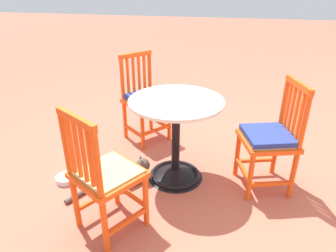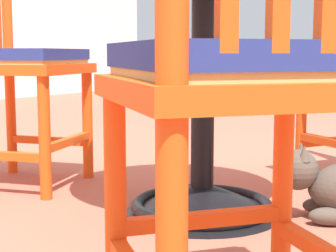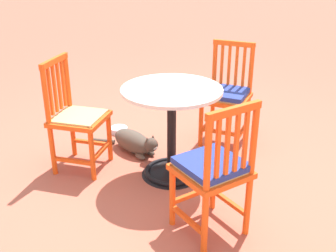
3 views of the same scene
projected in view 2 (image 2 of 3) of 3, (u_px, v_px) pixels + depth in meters
name	position (u px, v px, depth m)	size (l,w,h in m)	color
ground_plane	(240.00, 228.00, 1.53)	(24.00, 24.00, 0.00)	#AD5642
cafe_table	(203.00, 121.00, 1.64)	(0.76, 0.76, 0.73)	black
orange_chair_by_planter	(19.00, 65.00, 1.99)	(0.50, 0.50, 0.91)	#E04C14
orange_chair_tucked_in	(249.00, 80.00, 0.83)	(0.56, 0.56, 0.91)	#E04C14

